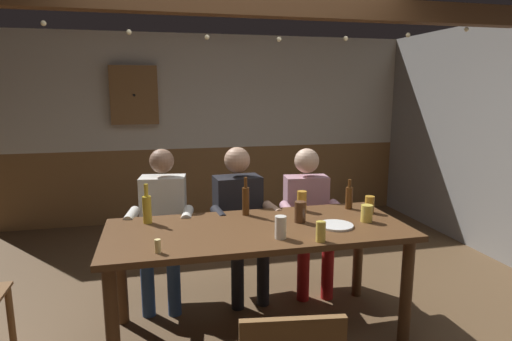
{
  "coord_description": "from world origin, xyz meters",
  "views": [
    {
      "loc": [
        -0.65,
        -2.58,
        1.7
      ],
      "look_at": [
        0.0,
        0.17,
        1.16
      ],
      "focal_mm": 29.93,
      "sensor_mm": 36.0,
      "label": 1
    }
  ],
  "objects_px": {
    "bottle_2": "(147,208)",
    "plate_0": "(336,225)",
    "pint_glass_1": "(281,227)",
    "pint_glass_4": "(370,204)",
    "person_2": "(308,212)",
    "person_1": "(240,214)",
    "pint_glass_0": "(300,212)",
    "wall_dart_cabinet": "(134,95)",
    "table_candle": "(158,246)",
    "pint_glass_3": "(367,213)",
    "pint_glass_5": "(321,232)",
    "bottle_1": "(349,197)",
    "person_0": "(163,220)",
    "pint_glass_2": "(302,201)",
    "bottle_0": "(246,200)",
    "dining_table": "(258,241)"
  },
  "relations": [
    {
      "from": "bottle_2",
      "to": "plate_0",
      "type": "bearing_deg",
      "value": -16.74
    },
    {
      "from": "plate_0",
      "to": "pint_glass_1",
      "type": "distance_m",
      "value": 0.46
    },
    {
      "from": "pint_glass_4",
      "to": "person_2",
      "type": "bearing_deg",
      "value": 120.72
    },
    {
      "from": "person_1",
      "to": "pint_glass_1",
      "type": "bearing_deg",
      "value": 90.49
    },
    {
      "from": "pint_glass_0",
      "to": "person_1",
      "type": "bearing_deg",
      "value": 116.55
    },
    {
      "from": "person_2",
      "to": "wall_dart_cabinet",
      "type": "distance_m",
      "value": 2.74
    },
    {
      "from": "table_candle",
      "to": "pint_glass_4",
      "type": "bearing_deg",
      "value": 16.26
    },
    {
      "from": "person_2",
      "to": "person_1",
      "type": "bearing_deg",
      "value": 4.86
    },
    {
      "from": "pint_glass_0",
      "to": "pint_glass_1",
      "type": "xyz_separation_m",
      "value": [
        -0.23,
        -0.29,
        -0.0
      ]
    },
    {
      "from": "pint_glass_3",
      "to": "pint_glass_5",
      "type": "bearing_deg",
      "value": -147.15
    },
    {
      "from": "bottle_1",
      "to": "pint_glass_1",
      "type": "bearing_deg",
      "value": -143.7
    },
    {
      "from": "bottle_2",
      "to": "pint_glass_1",
      "type": "distance_m",
      "value": 0.96
    },
    {
      "from": "person_0",
      "to": "pint_glass_5",
      "type": "xyz_separation_m",
      "value": [
        0.93,
        -1.02,
        0.17
      ]
    },
    {
      "from": "person_1",
      "to": "table_candle",
      "type": "xyz_separation_m",
      "value": [
        -0.67,
        -0.97,
        0.14
      ]
    },
    {
      "from": "bottle_1",
      "to": "pint_glass_2",
      "type": "xyz_separation_m",
      "value": [
        -0.38,
        0.03,
        -0.02
      ]
    },
    {
      "from": "person_2",
      "to": "pint_glass_2",
      "type": "xyz_separation_m",
      "value": [
        -0.18,
        -0.34,
        0.2
      ]
    },
    {
      "from": "bottle_0",
      "to": "pint_glass_5",
      "type": "height_order",
      "value": "bottle_0"
    },
    {
      "from": "pint_glass_1",
      "to": "pint_glass_4",
      "type": "bearing_deg",
      "value": 25.3
    },
    {
      "from": "bottle_0",
      "to": "pint_glass_4",
      "type": "height_order",
      "value": "bottle_0"
    },
    {
      "from": "bottle_1",
      "to": "bottle_0",
      "type": "bearing_deg",
      "value": 178.53
    },
    {
      "from": "person_0",
      "to": "wall_dart_cabinet",
      "type": "height_order",
      "value": "wall_dart_cabinet"
    },
    {
      "from": "bottle_0",
      "to": "wall_dart_cabinet",
      "type": "bearing_deg",
      "value": 109.29
    },
    {
      "from": "pint_glass_2",
      "to": "wall_dart_cabinet",
      "type": "relative_size",
      "value": 0.22
    },
    {
      "from": "dining_table",
      "to": "pint_glass_0",
      "type": "distance_m",
      "value": 0.36
    },
    {
      "from": "pint_glass_4",
      "to": "wall_dart_cabinet",
      "type": "distance_m",
      "value": 3.25
    },
    {
      "from": "person_1",
      "to": "plate_0",
      "type": "distance_m",
      "value": 0.93
    },
    {
      "from": "person_0",
      "to": "pint_glass_1",
      "type": "height_order",
      "value": "person_0"
    },
    {
      "from": "bottle_1",
      "to": "pint_glass_5",
      "type": "height_order",
      "value": "bottle_1"
    },
    {
      "from": "person_2",
      "to": "pint_glass_3",
      "type": "xyz_separation_m",
      "value": [
        0.17,
        -0.7,
        0.18
      ]
    },
    {
      "from": "pint_glass_2",
      "to": "pint_glass_4",
      "type": "height_order",
      "value": "pint_glass_2"
    },
    {
      "from": "person_1",
      "to": "pint_glass_3",
      "type": "distance_m",
      "value": 1.06
    },
    {
      "from": "table_candle",
      "to": "bottle_2",
      "type": "height_order",
      "value": "bottle_2"
    },
    {
      "from": "pint_glass_2",
      "to": "pint_glass_3",
      "type": "bearing_deg",
      "value": -45.6
    },
    {
      "from": "pint_glass_1",
      "to": "pint_glass_3",
      "type": "xyz_separation_m",
      "value": [
        0.69,
        0.19,
        -0.01
      ]
    },
    {
      "from": "person_2",
      "to": "table_candle",
      "type": "bearing_deg",
      "value": 43.32
    },
    {
      "from": "bottle_0",
      "to": "pint_glass_2",
      "type": "bearing_deg",
      "value": 0.75
    },
    {
      "from": "bottle_0",
      "to": "dining_table",
      "type": "bearing_deg",
      "value": -86.02
    },
    {
      "from": "bottle_2",
      "to": "pint_glass_5",
      "type": "xyz_separation_m",
      "value": [
        1.04,
        -0.63,
        -0.04
      ]
    },
    {
      "from": "wall_dart_cabinet",
      "to": "pint_glass_4",
      "type": "bearing_deg",
      "value": -55.69
    },
    {
      "from": "person_0",
      "to": "bottle_1",
      "type": "height_order",
      "value": "person_0"
    },
    {
      "from": "table_candle",
      "to": "bottle_2",
      "type": "relative_size",
      "value": 0.29
    },
    {
      "from": "wall_dart_cabinet",
      "to": "pint_glass_0",
      "type": "bearing_deg",
      "value": -66.23
    },
    {
      "from": "plate_0",
      "to": "bottle_2",
      "type": "height_order",
      "value": "bottle_2"
    },
    {
      "from": "pint_glass_4",
      "to": "bottle_0",
      "type": "bearing_deg",
      "value": 170.23
    },
    {
      "from": "person_2",
      "to": "pint_glass_4",
      "type": "xyz_separation_m",
      "value": [
        0.3,
        -0.51,
        0.18
      ]
    },
    {
      "from": "bottle_2",
      "to": "pint_glass_4",
      "type": "bearing_deg",
      "value": -4.51
    },
    {
      "from": "person_2",
      "to": "plate_0",
      "type": "relative_size",
      "value": 5.03
    },
    {
      "from": "bottle_0",
      "to": "pint_glass_1",
      "type": "bearing_deg",
      "value": -78.9
    },
    {
      "from": "plate_0",
      "to": "pint_glass_3",
      "type": "bearing_deg",
      "value": 10.79
    },
    {
      "from": "person_0",
      "to": "pint_glass_4",
      "type": "distance_m",
      "value": 1.62
    }
  ]
}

